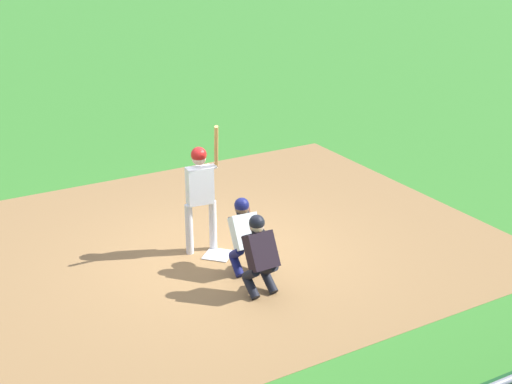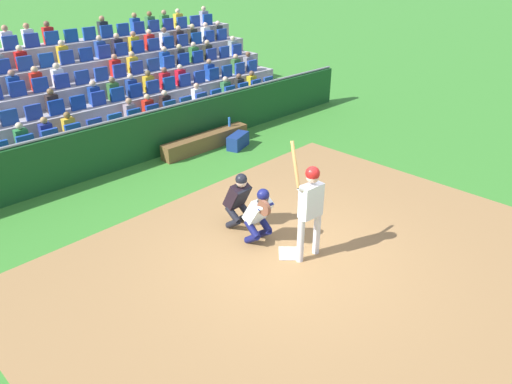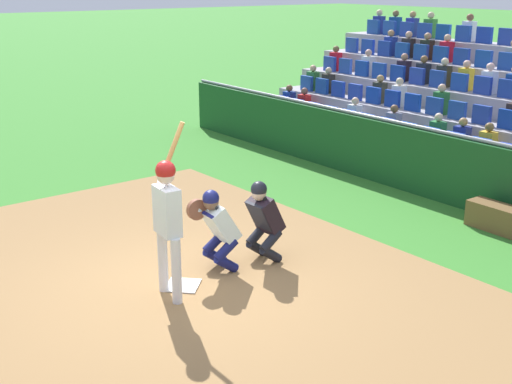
% 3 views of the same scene
% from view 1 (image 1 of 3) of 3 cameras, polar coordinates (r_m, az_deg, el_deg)
% --- Properties ---
extents(ground_plane, '(160.00, 160.00, 0.00)m').
position_cam_1_polar(ground_plane, '(11.56, -3.20, -5.34)').
color(ground_plane, '#39822C').
extents(infield_dirt_patch, '(10.07, 7.94, 0.01)m').
position_cam_1_polar(infield_dirt_patch, '(11.97, -4.23, -4.36)').
color(infield_dirt_patch, '#9A7244').
rests_on(infield_dirt_patch, ground_plane).
extents(home_plate_marker, '(0.62, 0.62, 0.02)m').
position_cam_1_polar(home_plate_marker, '(11.56, -3.20, -5.27)').
color(home_plate_marker, white).
rests_on(home_plate_marker, infield_dirt_patch).
extents(batter_at_plate, '(0.59, 0.53, 2.30)m').
position_cam_1_polar(batter_at_plate, '(11.25, -4.68, 0.40)').
color(batter_at_plate, silver).
rests_on(batter_at_plate, ground_plane).
extents(catcher_crouching, '(0.48, 0.71, 1.25)m').
position_cam_1_polar(catcher_crouching, '(10.77, -0.95, -3.30)').
color(catcher_crouching, navy).
rests_on(catcher_crouching, ground_plane).
extents(home_plate_umpire, '(0.47, 0.49, 1.28)m').
position_cam_1_polar(home_plate_umpire, '(10.13, 0.31, -5.04)').
color(home_plate_umpire, black).
rests_on(home_plate_umpire, ground_plane).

